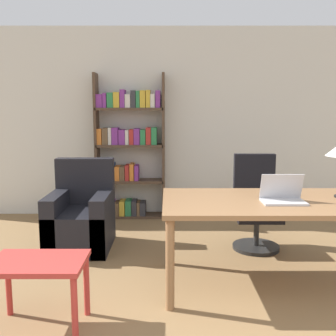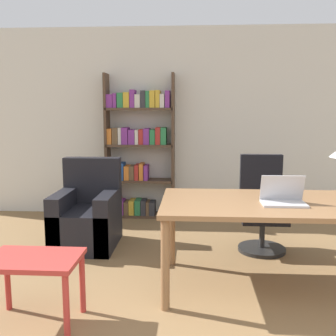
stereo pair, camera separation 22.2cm
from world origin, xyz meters
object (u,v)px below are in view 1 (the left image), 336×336
Objects in this scene: armchair at (82,220)px; bookshelf at (128,151)px; side_table_blue at (39,272)px; desk at (272,209)px; laptop at (283,196)px; office_chair at (256,207)px.

armchair is 1.47m from bookshelf.
bookshelf reaches higher than side_table_blue.
armchair is at bearing 152.79° from desk.
laptop is 2.27m from armchair.
bookshelf is at bearing 141.57° from office_chair.
side_table_blue is 0.32× the size of bookshelf.
laptop reaches higher than side_table_blue.
armchair is at bearing -179.66° from office_chair.
office_chair is (0.09, 0.98, -0.23)m from desk.
bookshelf is (0.40, 1.25, 0.65)m from armchair.
side_table_blue is 3.00m from bookshelf.
armchair is 0.48× the size of bookshelf.
side_table_blue is at bearing -158.28° from desk.
office_chair reaches higher than desk.
desk is 0.92× the size of bookshelf.
desk is 2.86× the size of side_table_blue.
bookshelf is at bearing 83.63° from side_table_blue.
side_table_blue is 0.67× the size of armchair.
laptop is 0.34× the size of office_chair.
bookshelf is at bearing 123.69° from desk.
bookshelf is (0.33, 2.94, 0.54)m from side_table_blue.
side_table_blue is at bearing -87.67° from armchair.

